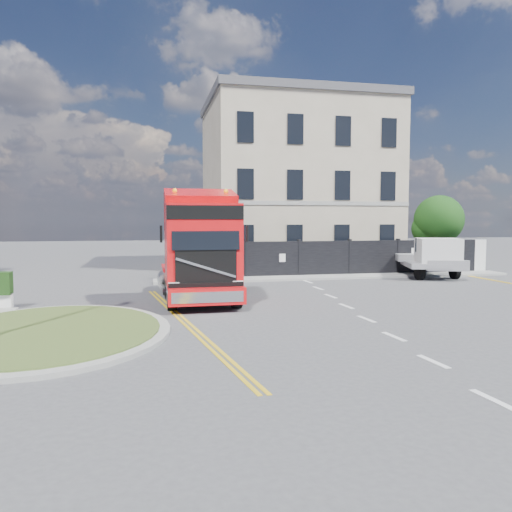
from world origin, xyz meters
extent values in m
plane|color=#424244|center=(0.00, 0.00, 0.00)|extent=(120.00, 120.00, 0.00)
cylinder|color=gray|center=(-7.00, -3.00, 0.06)|extent=(6.80, 6.80, 0.12)
cylinder|color=#3C5522|center=(-7.00, -3.00, 0.14)|extent=(6.20, 6.20, 0.05)
cube|color=black|center=(6.00, 9.00, 1.00)|extent=(18.00, 0.25, 2.00)
cube|color=silver|center=(14.50, 9.00, 1.00)|extent=(2.60, 0.12, 2.00)
cube|color=#B8AB92|center=(6.00, 16.50, 5.50)|extent=(12.00, 10.00, 11.00)
cube|color=#47474C|center=(6.00, 16.50, 11.25)|extent=(12.30, 10.30, 0.50)
cube|color=#B8AB92|center=(3.00, 16.50, 12.00)|extent=(0.80, 0.80, 1.60)
cube|color=#B8AB92|center=(9.00, 16.50, 12.00)|extent=(0.80, 0.80, 1.60)
cylinder|color=#382619|center=(14.50, 12.00, 1.20)|extent=(0.24, 0.24, 2.40)
sphere|color=#193911|center=(14.50, 12.00, 3.20)|extent=(3.20, 3.20, 3.20)
sphere|color=#193911|center=(14.00, 12.40, 2.60)|extent=(2.20, 2.20, 2.20)
cube|color=gray|center=(6.00, 8.10, 0.06)|extent=(20.00, 1.60, 0.12)
cube|color=black|center=(-2.25, 2.83, 0.80)|extent=(2.61, 6.71, 0.48)
cube|color=red|center=(-2.25, 0.96, 2.29)|extent=(2.66, 2.77, 2.98)
cube|color=red|center=(-2.25, 2.08, 3.51)|extent=(2.66, 0.96, 1.49)
cube|color=black|center=(-2.25, -0.40, 2.72)|extent=(2.34, 0.07, 1.12)
cube|color=red|center=(-2.25, -0.74, 0.59)|extent=(2.66, 0.37, 0.59)
cylinder|color=black|center=(-3.40, 0.11, 0.55)|extent=(0.34, 1.11, 1.11)
cylinder|color=gray|center=(-3.40, 0.11, 0.55)|extent=(0.38, 0.61, 0.61)
cylinder|color=black|center=(-1.10, 0.11, 0.55)|extent=(0.34, 1.11, 1.11)
cylinder|color=gray|center=(-1.10, 0.11, 0.55)|extent=(0.38, 0.61, 0.61)
cylinder|color=black|center=(-3.40, 3.89, 0.55)|extent=(0.34, 1.11, 1.11)
cylinder|color=gray|center=(-3.40, 3.89, 0.55)|extent=(0.38, 0.61, 0.61)
cylinder|color=black|center=(-1.10, 3.89, 0.55)|extent=(0.34, 1.11, 1.11)
cylinder|color=gray|center=(-1.10, 3.89, 0.55)|extent=(0.38, 0.61, 0.61)
cylinder|color=black|center=(-3.40, 5.17, 0.55)|extent=(0.34, 1.11, 1.11)
cylinder|color=gray|center=(-3.40, 5.17, 0.55)|extent=(0.38, 0.61, 0.61)
cylinder|color=black|center=(-1.10, 5.17, 0.55)|extent=(0.34, 1.11, 1.11)
cylinder|color=gray|center=(-1.10, 5.17, 0.55)|extent=(0.38, 0.61, 0.61)
cube|color=gray|center=(10.93, 8.00, 0.77)|extent=(3.65, 5.68, 0.28)
cube|color=silver|center=(10.93, 6.35, 1.49)|extent=(2.61, 2.54, 1.43)
cylinder|color=black|center=(9.88, 6.35, 0.39)|extent=(0.28, 0.77, 0.77)
cylinder|color=black|center=(11.98, 6.35, 0.39)|extent=(0.28, 0.77, 0.77)
cylinder|color=black|center=(9.88, 9.65, 0.39)|extent=(0.28, 0.77, 0.77)
cylinder|color=black|center=(11.98, 9.65, 0.39)|extent=(0.28, 0.77, 0.77)
camera|label=1|loc=(-4.16, -17.60, 3.22)|focal=35.00mm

